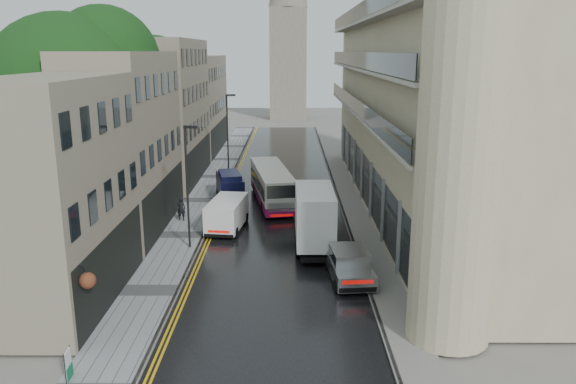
# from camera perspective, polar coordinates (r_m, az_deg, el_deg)

# --- Properties ---
(road) EXTENTS (9.00, 85.00, 0.02)m
(road) POSITION_cam_1_polar(r_m,az_deg,el_deg) (42.74, -0.86, -0.96)
(road) COLOR black
(road) RESTS_ON ground
(left_sidewalk) EXTENTS (2.70, 85.00, 0.12)m
(left_sidewalk) POSITION_cam_1_polar(r_m,az_deg,el_deg) (43.22, -8.64, -0.88)
(left_sidewalk) COLOR gray
(left_sidewalk) RESTS_ON ground
(right_sidewalk) EXTENTS (1.80, 85.00, 0.12)m
(right_sidewalk) POSITION_cam_1_polar(r_m,az_deg,el_deg) (42.97, 6.36, -0.89)
(right_sidewalk) COLOR slate
(right_sidewalk) RESTS_ON ground
(old_shop_row) EXTENTS (4.50, 56.00, 12.00)m
(old_shop_row) POSITION_cam_1_polar(r_m,az_deg,el_deg) (45.22, -12.99, 7.25)
(old_shop_row) COLOR gray
(old_shop_row) RESTS_ON ground
(modern_block) EXTENTS (8.00, 40.00, 14.00)m
(modern_block) POSITION_cam_1_polar(r_m,az_deg,el_deg) (41.09, 13.72, 7.96)
(modern_block) COLOR #C1B490
(modern_block) RESTS_ON ground
(tree_near) EXTENTS (10.56, 10.56, 13.89)m
(tree_near) POSITION_cam_1_polar(r_m,az_deg,el_deg) (36.51, -21.28, 6.58)
(tree_near) COLOR black
(tree_near) RESTS_ON ground
(tree_far) EXTENTS (9.24, 9.24, 12.46)m
(tree_far) POSITION_cam_1_polar(r_m,az_deg,el_deg) (48.76, -15.40, 7.86)
(tree_far) COLOR black
(tree_far) RESTS_ON ground
(cream_bus) EXTENTS (3.77, 9.88, 2.63)m
(cream_bus) POSITION_cam_1_polar(r_m,az_deg,el_deg) (39.41, -2.57, -0.28)
(cream_bus) COLOR beige
(cream_bus) RESTS_ON road
(white_lorry) EXTENTS (2.14, 6.98, 3.66)m
(white_lorry) POSITION_cam_1_polar(r_m,az_deg,el_deg) (30.66, 1.01, -3.51)
(white_lorry) COLOR white
(white_lorry) RESTS_ON road
(silver_hatchback) EXTENTS (2.24, 4.42, 1.60)m
(silver_hatchback) POSITION_cam_1_polar(r_m,az_deg,el_deg) (26.84, 5.05, -8.53)
(silver_hatchback) COLOR #9B9BA0
(silver_hatchback) RESTS_ON road
(white_van) EXTENTS (2.46, 4.68, 2.02)m
(white_van) POSITION_cam_1_polar(r_m,az_deg,el_deg) (34.76, -8.22, -2.92)
(white_van) COLOR white
(white_van) RESTS_ON road
(navy_van) EXTENTS (2.63, 4.67, 2.25)m
(navy_van) POSITION_cam_1_polar(r_m,az_deg,el_deg) (41.69, -6.81, 0.16)
(navy_van) COLOR black
(navy_van) RESTS_ON road
(pedestrian) EXTENTS (0.62, 0.43, 1.61)m
(pedestrian) POSITION_cam_1_polar(r_m,az_deg,el_deg) (38.08, -10.81, -1.68)
(pedestrian) COLOR black
(pedestrian) RESTS_ON left_sidewalk
(lamp_post_near) EXTENTS (0.81, 0.42, 7.03)m
(lamp_post_near) POSITION_cam_1_polar(r_m,az_deg,el_deg) (32.13, -10.20, 0.40)
(lamp_post_near) COLOR black
(lamp_post_near) RESTS_ON left_sidewalk
(lamp_post_far) EXTENTS (0.84, 0.45, 7.34)m
(lamp_post_far) POSITION_cam_1_polar(r_m,az_deg,el_deg) (49.93, -6.15, 5.59)
(lamp_post_far) COLOR black
(lamp_post_far) RESTS_ON left_sidewalk
(estate_sign) EXTENTS (0.12, 0.63, 1.04)m
(estate_sign) POSITION_cam_1_polar(r_m,az_deg,el_deg) (21.59, -21.45, -16.04)
(estate_sign) COLOR white
(estate_sign) RESTS_ON left_sidewalk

